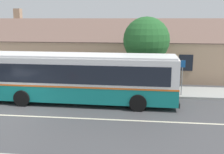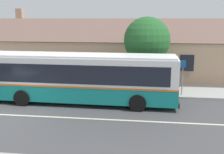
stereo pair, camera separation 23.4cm
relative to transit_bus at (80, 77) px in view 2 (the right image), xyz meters
The scene contains 8 objects.
ground_plane 4.65m from the transit_bus, 138.07° to the right, with size 300.00×300.00×0.00m, color #424244.
sidewalk_far 4.75m from the transit_bus, 136.19° to the left, with size 60.00×3.00×0.15m, color #9E9E99.
lane_divider_stripe 4.65m from the transit_bus, 138.07° to the right, with size 60.00×0.16×0.01m, color beige.
community_building 11.47m from the transit_bus, 100.84° to the left, with size 27.60×10.85×6.34m.
transit_bus is the anchor object (origin of this frame).
bench_by_building 6.50m from the transit_bus, 151.46° to the left, with size 1.66×0.51×0.94m.
street_tree_primary 5.91m from the transit_bus, 42.11° to the left, with size 3.38×3.38×5.43m.
bus_stop_sign 6.88m from the transit_bus, 17.69° to the left, with size 0.36×0.07×2.40m.
Camera 2 is at (7.53, -13.98, 5.23)m, focal length 45.00 mm.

